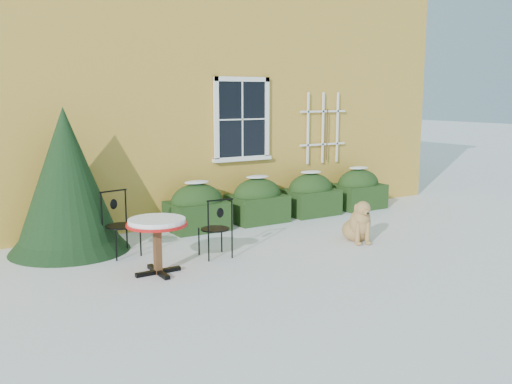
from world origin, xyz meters
TOP-DOWN VIEW (x-y plane):
  - ground at (0.00, 0.00)m, footprint 80.00×80.00m
  - house at (0.00, 7.00)m, footprint 12.40×8.40m
  - hedge_row at (1.65, 2.55)m, footprint 4.95×0.80m
  - evergreen_shrub at (-2.65, 2.34)m, footprint 1.88×1.88m
  - bistro_table at (-1.92, 0.48)m, footprint 0.84×0.84m
  - patio_chair_near at (-0.85, 0.78)m, footprint 0.45×0.44m
  - patio_chair_far at (-2.05, 1.67)m, footprint 0.52×0.51m
  - dog at (1.61, 0.32)m, footprint 0.62×0.80m

SIDE VIEW (x-z plane):
  - ground at x=0.00m, z-range 0.00..0.00m
  - dog at x=1.61m, z-range -0.07..0.67m
  - hedge_row at x=1.65m, z-range -0.05..0.86m
  - patio_chair_near at x=-0.85m, z-range 0.00..0.92m
  - patio_chair_far at x=-2.05m, z-range 0.00..1.00m
  - bistro_table at x=-1.92m, z-range 0.26..1.04m
  - evergreen_shrub at x=-2.65m, z-range -0.22..2.05m
  - house at x=0.00m, z-range 0.02..6.42m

